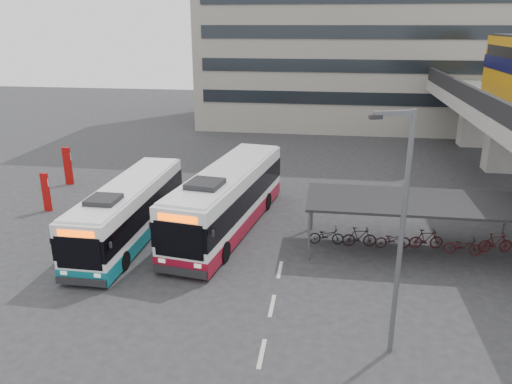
# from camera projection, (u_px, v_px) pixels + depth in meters

# --- Properties ---
(ground) EXTENTS (120.00, 120.00, 0.00)m
(ground) POSITION_uv_depth(u_px,v_px,m) (225.00, 266.00, 22.56)
(ground) COLOR #28282B
(ground) RESTS_ON ground
(bike_shelter) EXTENTS (10.00, 4.00, 2.54)m
(bike_shelter) POSITION_uv_depth(u_px,v_px,m) (411.00, 222.00, 23.74)
(bike_shelter) COLOR #595B60
(bike_shelter) RESTS_ON ground
(office_block) EXTENTS (30.00, 15.00, 25.00)m
(office_block) POSITION_uv_depth(u_px,v_px,m) (350.00, 1.00, 51.40)
(office_block) COLOR gray
(office_block) RESTS_ON ground
(road_markings) EXTENTS (0.15, 7.60, 0.01)m
(road_markings) POSITION_uv_depth(u_px,v_px,m) (272.00, 306.00, 19.41)
(road_markings) COLOR beige
(road_markings) RESTS_ON ground
(bus_main) EXTENTS (4.37, 12.17, 3.53)m
(bus_main) POSITION_uv_depth(u_px,v_px,m) (228.00, 199.00, 26.20)
(bus_main) COLOR white
(bus_main) RESTS_ON ground
(bus_teal) EXTENTS (2.39, 10.55, 3.11)m
(bus_teal) POSITION_uv_depth(u_px,v_px,m) (129.00, 211.00, 25.05)
(bus_teal) COLOR white
(bus_teal) RESTS_ON ground
(pedestrian) EXTENTS (0.49, 0.66, 1.65)m
(pedestrian) POSITION_uv_depth(u_px,v_px,m) (84.00, 265.00, 20.84)
(pedestrian) COLOR black
(pedestrian) RESTS_ON ground
(lamp_post) EXTENTS (1.37, 0.65, 8.14)m
(lamp_post) POSITION_uv_depth(u_px,v_px,m) (400.00, 224.00, 15.21)
(lamp_post) COLOR #595B60
(lamp_post) RESTS_ON ground
(sign_totem_mid) EXTENTS (0.50, 0.22, 2.29)m
(sign_totem_mid) POSITION_uv_depth(u_px,v_px,m) (46.00, 191.00, 28.80)
(sign_totem_mid) COLOR #990B09
(sign_totem_mid) RESTS_ON ground
(sign_totem_north) EXTENTS (0.56, 0.22, 2.56)m
(sign_totem_north) POSITION_uv_depth(u_px,v_px,m) (68.00, 165.00, 33.53)
(sign_totem_north) COLOR #990B09
(sign_totem_north) RESTS_ON ground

